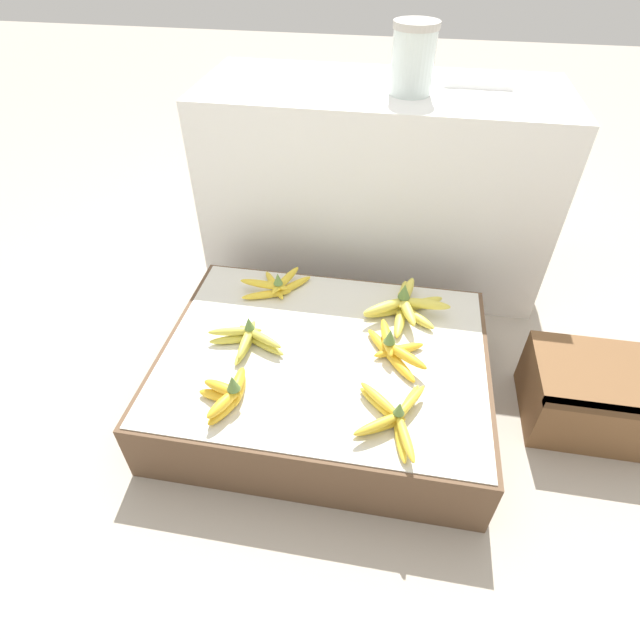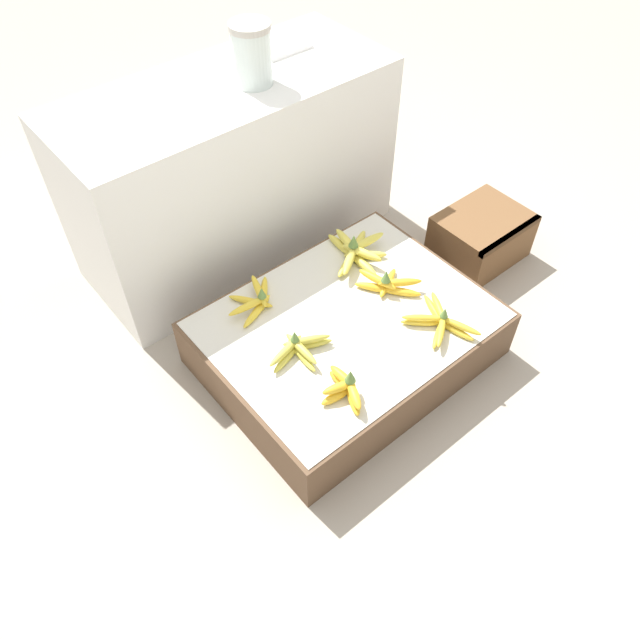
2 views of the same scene
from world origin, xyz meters
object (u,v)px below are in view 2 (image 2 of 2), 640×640
(banana_bunch_front_midleft, at_px, (439,322))
(glass_jar, at_px, (252,54))
(wooden_crate, at_px, (481,237))
(banana_bunch_middle_left, at_px, (298,349))
(banana_bunch_front_left, at_px, (345,388))
(foam_tray_white, at_px, (277,46))
(banana_bunch_back_midleft, at_px, (356,251))
(banana_bunch_middle_midleft, at_px, (388,284))
(banana_bunch_back_left, at_px, (256,300))

(banana_bunch_front_midleft, distance_m, glass_jar, 1.11)
(wooden_crate, height_order, banana_bunch_middle_left, banana_bunch_middle_left)
(banana_bunch_front_left, xyz_separation_m, foam_tray_white, (0.60, 1.11, 0.50))
(banana_bunch_back_midleft, bearing_deg, wooden_crate, -15.26)
(banana_bunch_middle_left, distance_m, banana_bunch_middle_midleft, 0.43)
(wooden_crate, relative_size, banana_bunch_back_midleft, 1.25)
(glass_jar, bearing_deg, banana_bunch_front_left, -111.87)
(banana_bunch_back_midleft, bearing_deg, foam_tray_white, 76.34)
(banana_bunch_front_midleft, relative_size, glass_jar, 1.29)
(banana_bunch_back_midleft, relative_size, glass_jar, 1.37)
(glass_jar, height_order, foam_tray_white, glass_jar)
(glass_jar, bearing_deg, banana_bunch_middle_left, -118.27)
(banana_bunch_front_left, height_order, glass_jar, glass_jar)
(foam_tray_white, bearing_deg, banana_bunch_back_midleft, -103.66)
(banana_bunch_middle_left, bearing_deg, banana_bunch_back_midleft, 26.65)
(banana_bunch_back_midleft, xyz_separation_m, foam_tray_white, (0.16, 0.66, 0.50))
(banana_bunch_front_midleft, xyz_separation_m, glass_jar, (-0.05, 0.93, 0.60))
(banana_bunch_middle_midleft, distance_m, foam_tray_white, 1.01)
(banana_bunch_front_left, bearing_deg, banana_bunch_back_midleft, 45.25)
(banana_bunch_front_left, relative_size, foam_tray_white, 0.83)
(banana_bunch_middle_midleft, distance_m, banana_bunch_back_left, 0.47)
(banana_bunch_front_left, height_order, foam_tray_white, foam_tray_white)
(banana_bunch_back_left, bearing_deg, banana_bunch_front_midleft, -48.79)
(glass_jar, distance_m, foam_tray_white, 0.30)
(banana_bunch_middle_left, relative_size, glass_jar, 1.17)
(glass_jar, relative_size, foam_tray_white, 0.93)
(wooden_crate, bearing_deg, banana_bunch_middle_midleft, -175.65)
(banana_bunch_front_left, xyz_separation_m, banana_bunch_front_midleft, (0.43, 0.01, -0.01))
(banana_bunch_middle_left, xyz_separation_m, banana_bunch_back_midleft, (0.45, 0.23, 0.00))
(glass_jar, bearing_deg, banana_bunch_front_midleft, -86.72)
(wooden_crate, xyz_separation_m, banana_bunch_back_midleft, (-0.57, 0.16, 0.14))
(glass_jar, bearing_deg, foam_tray_white, 36.25)
(banana_bunch_middle_left, relative_size, banana_bunch_back_left, 1.05)
(foam_tray_white, bearing_deg, banana_bunch_back_left, -133.61)
(banana_bunch_front_left, height_order, banana_bunch_back_midleft, banana_bunch_back_midleft)
(wooden_crate, height_order, banana_bunch_back_left, banana_bunch_back_left)
(banana_bunch_front_left, bearing_deg, banana_bunch_middle_midleft, 30.48)
(banana_bunch_middle_midleft, distance_m, banana_bunch_back_midleft, 0.20)
(banana_bunch_middle_left, bearing_deg, foam_tray_white, 55.32)
(banana_bunch_front_midleft, height_order, banana_bunch_middle_left, banana_bunch_middle_left)
(banana_bunch_front_left, xyz_separation_m, banana_bunch_middle_left, (-0.01, 0.22, -0.01))
(wooden_crate, xyz_separation_m, banana_bunch_front_midleft, (-0.58, -0.28, 0.13))
(banana_bunch_middle_midleft, height_order, banana_bunch_back_midleft, banana_bunch_back_midleft)
(banana_bunch_front_midleft, height_order, glass_jar, glass_jar)
(banana_bunch_front_midleft, bearing_deg, banana_bunch_back_left, 131.21)
(banana_bunch_back_left, bearing_deg, glass_jar, 51.23)
(banana_bunch_middle_left, height_order, foam_tray_white, foam_tray_white)
(banana_bunch_back_midleft, distance_m, glass_jar, 0.77)
(banana_bunch_back_left, relative_size, banana_bunch_back_midleft, 0.81)
(wooden_crate, bearing_deg, banana_bunch_middle_left, -175.97)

